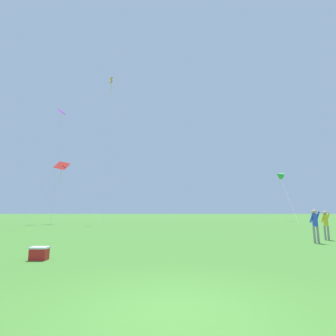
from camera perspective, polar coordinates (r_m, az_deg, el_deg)
The scene contains 8 objects.
ground_plane at distance 4.93m, azimuth 1.44°, elevation -28.93°, with size 400.00×400.00×0.00m, color #427A2D.
kite_green_small at distance 50.43m, azimuth 23.12°, elevation -1.44°, with size 3.20×11.64×8.92m.
kite_orange_box at distance 44.12m, azimuth -12.31°, elevation 17.67°, with size 2.01×8.62×22.74m.
kite_red_high at distance 40.16m, azimuth -22.33°, elevation -0.19°, with size 2.47×7.75×8.93m.
kite_purple_streamer at distance 44.63m, azimuth -22.33°, elevation 10.29°, with size 2.58×6.07×17.75m.
person_in_blue_jacket at distance 16.26m, azimuth 29.48°, elevation -10.38°, with size 0.57×0.24×1.75m.
person_near_tree at distance 18.31m, azimuth 31.21°, elevation -10.14°, with size 0.55×0.23×1.68m.
picnic_cooler at distance 10.45m, azimuth -26.32°, elevation -16.35°, with size 0.60×0.40×0.44m.
Camera 1 is at (-0.04, -4.65, 1.64)m, focal length 27.89 mm.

